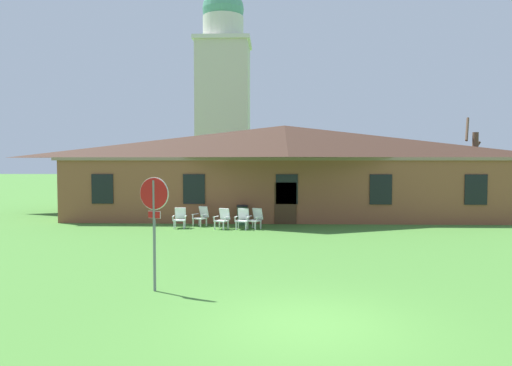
# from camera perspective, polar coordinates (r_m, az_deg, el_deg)

# --- Properties ---
(ground_plane) EXTENTS (200.00, 200.00, 0.00)m
(ground_plane) POSITION_cam_1_polar(r_m,az_deg,el_deg) (10.01, 6.23, -16.13)
(ground_plane) COLOR #477F33
(brick_building) EXTENTS (24.27, 10.40, 5.29)m
(brick_building) POSITION_cam_1_polar(r_m,az_deg,el_deg) (29.46, 3.33, 1.67)
(brick_building) COLOR brown
(brick_building) RESTS_ON ground
(dome_tower) EXTENTS (5.18, 5.18, 20.12)m
(dome_tower) POSITION_cam_1_polar(r_m,az_deg,el_deg) (46.84, -3.82, 10.08)
(dome_tower) COLOR beige
(dome_tower) RESTS_ON ground
(stop_sign) EXTENTS (0.77, 0.29, 2.81)m
(stop_sign) POSITION_cam_1_polar(r_m,az_deg,el_deg) (12.21, -11.80, -3.13)
(stop_sign) COLOR slate
(stop_sign) RESTS_ON ground
(lawn_chair_by_porch) EXTENTS (0.66, 0.69, 0.96)m
(lawn_chair_by_porch) POSITION_cam_1_polar(r_m,az_deg,el_deg) (23.48, -8.87, -3.99)
(lawn_chair_by_porch) COLOR white
(lawn_chair_by_porch) RESTS_ON ground
(lawn_chair_near_door) EXTENTS (0.84, 0.86, 0.96)m
(lawn_chair_near_door) POSITION_cam_1_polar(r_m,az_deg,el_deg) (24.02, -6.39, -3.83)
(lawn_chair_near_door) COLOR silver
(lawn_chair_near_door) RESTS_ON ground
(lawn_chair_left_end) EXTENTS (0.79, 0.84, 0.96)m
(lawn_chair_left_end) POSITION_cam_1_polar(r_m,az_deg,el_deg) (22.94, -3.91, -4.13)
(lawn_chair_left_end) COLOR white
(lawn_chair_left_end) RESTS_ON ground
(lawn_chair_middle) EXTENTS (0.71, 0.75, 0.96)m
(lawn_chair_middle) POSITION_cam_1_polar(r_m,az_deg,el_deg) (22.85, -1.57, -4.15)
(lawn_chair_middle) COLOR white
(lawn_chair_middle) RESTS_ON ground
(lawn_chair_right_end) EXTENTS (0.84, 0.87, 0.96)m
(lawn_chair_right_end) POSITION_cam_1_polar(r_m,az_deg,el_deg) (22.96, -0.07, -4.11)
(lawn_chair_right_end) COLOR silver
(lawn_chair_right_end) RESTS_ON ground
(bare_tree_beside_building) EXTENTS (1.28, 1.39, 5.90)m
(bare_tree_beside_building) POSITION_cam_1_polar(r_m,az_deg,el_deg) (33.12, 24.05, 1.65)
(bare_tree_beside_building) COLOR brown
(bare_tree_beside_building) RESTS_ON ground
(trash_bin) EXTENTS (0.56, 0.56, 0.98)m
(trash_bin) POSITION_cam_1_polar(r_m,az_deg,el_deg) (24.35, -1.60, -3.73)
(trash_bin) COLOR #335638
(trash_bin) RESTS_ON ground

